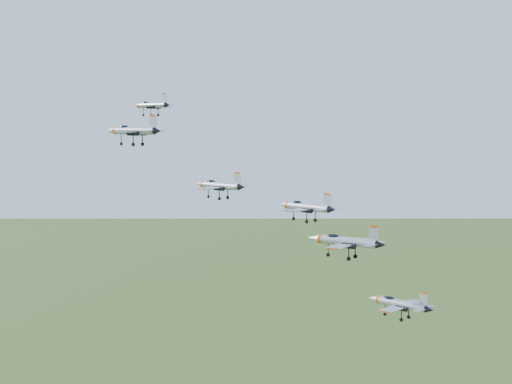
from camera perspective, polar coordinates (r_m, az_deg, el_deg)
The scene contains 6 objects.
jet_lead at distance 143.07m, azimuth -8.40°, elevation 6.89°, with size 10.57×8.86×2.83m.
jet_left_high at distance 122.84m, azimuth -2.99°, elevation 0.55°, with size 11.68×9.80×3.13m.
jet_right_high at distance 107.18m, azimuth -9.85°, elevation 4.88°, with size 10.95×9.05×2.93m.
jet_left_low at distance 120.67m, azimuth 3.99°, elevation -1.18°, with size 12.36×10.45×3.34m.
jet_right_low at distance 104.68m, azimuth 7.12°, elevation -3.91°, with size 12.48×10.29×3.34m.
jet_trail at distance 115.50m, azimuth 11.37°, elevation -8.73°, with size 11.81×9.97×3.18m.
Camera 1 is at (61.86, -104.00, 135.36)m, focal length 50.00 mm.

